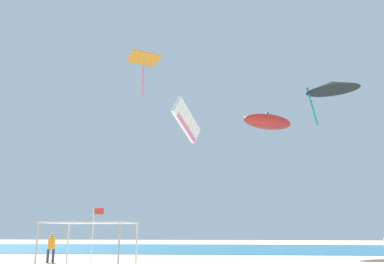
% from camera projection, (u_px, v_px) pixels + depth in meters
% --- Properties ---
extents(ocean_strip, '(110.00, 20.26, 0.03)m').
position_uv_depth(ocean_strip, '(205.00, 248.00, 41.58)').
color(ocean_strip, '#1E6B93').
rests_on(ocean_strip, ground).
extents(canopy_tent, '(3.30, 3.16, 2.41)m').
position_uv_depth(canopy_tent, '(92.00, 225.00, 16.35)').
color(canopy_tent, '#B2B2B7').
rests_on(canopy_tent, ground).
extents(person_near_tent, '(0.46, 0.44, 1.84)m').
position_uv_depth(person_near_tent, '(51.00, 245.00, 25.03)').
color(person_near_tent, '#33384C').
rests_on(person_near_tent, ground).
extents(banner_flag, '(0.61, 0.06, 3.29)m').
position_uv_depth(banner_flag, '(94.00, 231.00, 22.05)').
color(banner_flag, silver).
rests_on(banner_flag, ground).
extents(kite_diamond_orange, '(3.55, 3.55, 3.64)m').
position_uv_depth(kite_diamond_orange, '(143.00, 60.00, 34.90)').
color(kite_diamond_orange, orange).
extents(kite_delta_black, '(6.50, 6.51, 3.77)m').
position_uv_depth(kite_delta_black, '(332.00, 86.00, 34.31)').
color(kite_delta_black, black).
extents(kite_parafoil_white, '(1.81, 4.09, 2.61)m').
position_uv_depth(kite_parafoil_white, '(187.00, 121.00, 27.54)').
color(kite_parafoil_white, white).
extents(kite_inflatable_red, '(6.08, 4.40, 2.36)m').
position_uv_depth(kite_inflatable_red, '(268.00, 121.00, 40.93)').
color(kite_inflatable_red, red).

